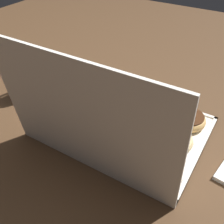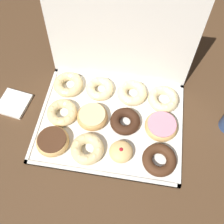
{
  "view_description": "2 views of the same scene",
  "coord_description": "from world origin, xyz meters",
  "px_view_note": "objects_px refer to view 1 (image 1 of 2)",
  "views": [
    {
      "loc": [
        -0.34,
        0.63,
        0.62
      ],
      "look_at": [
        0.05,
        0.01,
        0.05
      ],
      "focal_mm": 42.67,
      "sensor_mm": 36.0,
      "label": 1
    },
    {
      "loc": [
        0.07,
        -0.42,
        0.86
      ],
      "look_at": [
        0.0,
        0.03,
        0.03
      ],
      "focal_mm": 40.33,
      "sensor_mm": 36.0,
      "label": 2
    }
  ],
  "objects_px": {
    "chocolate_cake_ring_donut_3": "(100,88)",
    "cruller_donut_11": "(61,121)",
    "pink_frosted_donut_7": "(83,103)",
    "chocolate_cake_ring_donut_6": "(111,116)",
    "cruller_donut_10": "(88,135)",
    "cruller_donut_1": "(156,107)",
    "coffee_mug": "(21,86)",
    "chocolate_frosted_donut_0": "(189,120)",
    "cruller_donut_4": "(176,139)",
    "donut_box": "(125,126)",
    "cruller_donut_9": "(122,150)",
    "jelly_filled_donut_2": "(128,98)",
    "cruller_donut_8": "(161,168)",
    "glazed_ring_donut_5": "(142,127)"
  },
  "relations": [
    {
      "from": "jelly_filled_donut_2",
      "to": "glazed_ring_donut_5",
      "type": "distance_m",
      "value": 0.18
    },
    {
      "from": "chocolate_frosted_donut_0",
      "to": "jelly_filled_donut_2",
      "type": "bearing_deg",
      "value": -0.19
    },
    {
      "from": "donut_box",
      "to": "cruller_donut_9",
      "type": "bearing_deg",
      "value": 115.86
    },
    {
      "from": "chocolate_frosted_donut_0",
      "to": "pink_frosted_donut_7",
      "type": "distance_m",
      "value": 0.39
    },
    {
      "from": "glazed_ring_donut_5",
      "to": "cruller_donut_10",
      "type": "relative_size",
      "value": 0.99
    },
    {
      "from": "cruller_donut_1",
      "to": "chocolate_cake_ring_donut_3",
      "type": "height_order",
      "value": "cruller_donut_1"
    },
    {
      "from": "cruller_donut_1",
      "to": "cruller_donut_8",
      "type": "distance_m",
      "value": 0.29
    },
    {
      "from": "cruller_donut_8",
      "to": "cruller_donut_11",
      "type": "distance_m",
      "value": 0.38
    },
    {
      "from": "cruller_donut_4",
      "to": "cruller_donut_9",
      "type": "bearing_deg",
      "value": 47.64
    },
    {
      "from": "jelly_filled_donut_2",
      "to": "chocolate_cake_ring_donut_3",
      "type": "bearing_deg",
      "value": -3.22
    },
    {
      "from": "donut_box",
      "to": "chocolate_cake_ring_donut_6",
      "type": "relative_size",
      "value": 4.79
    },
    {
      "from": "cruller_donut_4",
      "to": "pink_frosted_donut_7",
      "type": "relative_size",
      "value": 0.95
    },
    {
      "from": "jelly_filled_donut_2",
      "to": "donut_box",
      "type": "bearing_deg",
      "value": 115.62
    },
    {
      "from": "chocolate_cake_ring_donut_6",
      "to": "chocolate_cake_ring_donut_3",
      "type": "bearing_deg",
      "value": -44.15
    },
    {
      "from": "cruller_donut_11",
      "to": "coffee_mug",
      "type": "height_order",
      "value": "coffee_mug"
    },
    {
      "from": "cruller_donut_10",
      "to": "cruller_donut_11",
      "type": "height_order",
      "value": "cruller_donut_10"
    },
    {
      "from": "chocolate_frosted_donut_0",
      "to": "cruller_donut_1",
      "type": "relative_size",
      "value": 1.0
    },
    {
      "from": "cruller_donut_4",
      "to": "coffee_mug",
      "type": "relative_size",
      "value": 1.13
    },
    {
      "from": "jelly_filled_donut_2",
      "to": "pink_frosted_donut_7",
      "type": "relative_size",
      "value": 0.68
    },
    {
      "from": "cruller_donut_1",
      "to": "cruller_donut_4",
      "type": "height_order",
      "value": "cruller_donut_1"
    },
    {
      "from": "cruller_donut_4",
      "to": "chocolate_cake_ring_donut_6",
      "type": "xyz_separation_m",
      "value": [
        0.24,
        0.01,
        -0.0
      ]
    },
    {
      "from": "glazed_ring_donut_5",
      "to": "coffee_mug",
      "type": "bearing_deg",
      "value": 5.83
    },
    {
      "from": "pink_frosted_donut_7",
      "to": "cruller_donut_11",
      "type": "relative_size",
      "value": 1.01
    },
    {
      "from": "cruller_donut_1",
      "to": "cruller_donut_11",
      "type": "bearing_deg",
      "value": 44.84
    },
    {
      "from": "jelly_filled_donut_2",
      "to": "pink_frosted_donut_7",
      "type": "bearing_deg",
      "value": 41.27
    },
    {
      "from": "chocolate_cake_ring_donut_3",
      "to": "cruller_donut_11",
      "type": "xyz_separation_m",
      "value": [
        -0.0,
        0.25,
        0.0
      ]
    },
    {
      "from": "jelly_filled_donut_2",
      "to": "cruller_donut_8",
      "type": "distance_m",
      "value": 0.35
    },
    {
      "from": "cruller_donut_1",
      "to": "jelly_filled_donut_2",
      "type": "height_order",
      "value": "jelly_filled_donut_2"
    },
    {
      "from": "pink_frosted_donut_7",
      "to": "cruller_donut_11",
      "type": "height_order",
      "value": "pink_frosted_donut_7"
    },
    {
      "from": "chocolate_cake_ring_donut_3",
      "to": "cruller_donut_4",
      "type": "distance_m",
      "value": 0.39
    },
    {
      "from": "glazed_ring_donut_5",
      "to": "coffee_mug",
      "type": "relative_size",
      "value": 1.15
    },
    {
      "from": "chocolate_frosted_donut_0",
      "to": "chocolate_cake_ring_donut_6",
      "type": "height_order",
      "value": "chocolate_frosted_donut_0"
    },
    {
      "from": "chocolate_frosted_donut_0",
      "to": "cruller_donut_1",
      "type": "distance_m",
      "value": 0.13
    },
    {
      "from": "cruller_donut_1",
      "to": "chocolate_cake_ring_donut_3",
      "type": "relative_size",
      "value": 1.0
    },
    {
      "from": "coffee_mug",
      "to": "chocolate_frosted_donut_0",
      "type": "bearing_deg",
      "value": -164.57
    },
    {
      "from": "chocolate_cake_ring_donut_6",
      "to": "chocolate_frosted_donut_0",
      "type": "bearing_deg",
      "value": -153.26
    },
    {
      "from": "chocolate_cake_ring_donut_3",
      "to": "cruller_donut_1",
      "type": "bearing_deg",
      "value": -179.97
    },
    {
      "from": "chocolate_cake_ring_donut_6",
      "to": "cruller_donut_10",
      "type": "xyz_separation_m",
      "value": [
        0.01,
        0.13,
        0.0
      ]
    },
    {
      "from": "chocolate_cake_ring_donut_3",
      "to": "jelly_filled_donut_2",
      "type": "bearing_deg",
      "value": 176.78
    },
    {
      "from": "glazed_ring_donut_5",
      "to": "chocolate_cake_ring_donut_6",
      "type": "bearing_deg",
      "value": -0.18
    },
    {
      "from": "pink_frosted_donut_7",
      "to": "cruller_donut_9",
      "type": "distance_m",
      "value": 0.29
    },
    {
      "from": "chocolate_cake_ring_donut_6",
      "to": "coffee_mug",
      "type": "bearing_deg",
      "value": 7.7
    },
    {
      "from": "cruller_donut_4",
      "to": "coffee_mug",
      "type": "height_order",
      "value": "coffee_mug"
    },
    {
      "from": "glazed_ring_donut_5",
      "to": "chocolate_frosted_donut_0",
      "type": "bearing_deg",
      "value": -134.25
    },
    {
      "from": "pink_frosted_donut_7",
      "to": "cruller_donut_9",
      "type": "xyz_separation_m",
      "value": [
        -0.25,
        0.13,
        -0.0
      ]
    },
    {
      "from": "cruller_donut_10",
      "to": "chocolate_frosted_donut_0",
      "type": "bearing_deg",
      "value": -135.5
    },
    {
      "from": "chocolate_cake_ring_donut_3",
      "to": "chocolate_cake_ring_donut_6",
      "type": "xyz_separation_m",
      "value": [
        -0.13,
        0.13,
        0.0
      ]
    },
    {
      "from": "pink_frosted_donut_7",
      "to": "cruller_donut_11",
      "type": "distance_m",
      "value": 0.12
    },
    {
      "from": "cruller_donut_1",
      "to": "glazed_ring_donut_5",
      "type": "relative_size",
      "value": 1.01
    },
    {
      "from": "cruller_donut_4",
      "to": "coffee_mug",
      "type": "xyz_separation_m",
      "value": [
        0.63,
        0.06,
        0.02
      ]
    }
  ]
}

